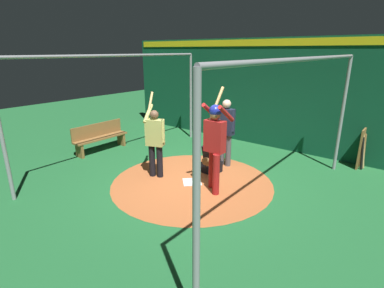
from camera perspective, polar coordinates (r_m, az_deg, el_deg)
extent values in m
plane|color=#216633|center=(7.02, 0.00, -7.41)|extent=(27.03, 27.03, 0.00)
cylinder|color=#B76033|center=(7.02, 0.00, -7.39)|extent=(3.76, 3.76, 0.01)
cube|color=white|center=(7.01, 0.00, -7.32)|extent=(0.59, 0.59, 0.01)
cylinder|color=maroon|center=(6.32, 4.66, -5.91)|extent=(0.15, 0.15, 0.91)
cylinder|color=maroon|center=(6.64, 3.88, -4.68)|extent=(0.15, 0.15, 0.91)
cube|color=#B21E1E|center=(6.21, 4.42, 1.49)|extent=(0.22, 0.44, 0.68)
cylinder|color=#B21E1E|center=(6.07, 6.62, 5.83)|extent=(0.55, 0.09, 0.42)
cylinder|color=#B21E1E|center=(6.28, 3.54, 6.32)|extent=(0.55, 0.09, 0.42)
sphere|color=#9E704C|center=(6.10, 4.53, 5.78)|extent=(0.23, 0.23, 0.23)
sphere|color=navy|center=(6.09, 4.54, 6.38)|extent=(0.26, 0.26, 0.26)
cylinder|color=tan|center=(6.32, 4.69, 7.54)|extent=(0.54, 0.06, 0.73)
cube|color=black|center=(7.55, 3.85, -4.39)|extent=(0.40, 0.40, 0.29)
cube|color=black|center=(7.39, 3.73, -1.87)|extent=(0.31, 0.40, 0.47)
sphere|color=beige|center=(7.27, 3.69, 0.51)|extent=(0.22, 0.22, 0.22)
cube|color=gray|center=(7.19, 3.24, 0.33)|extent=(0.03, 0.20, 0.20)
ellipsoid|color=brown|center=(7.18, 2.82, -3.45)|extent=(0.12, 0.28, 0.22)
cylinder|color=#4C4C51|center=(7.90, 7.00, -1.26)|extent=(0.15, 0.15, 0.86)
cylinder|color=#4C4C51|center=(8.00, 5.78, -0.97)|extent=(0.15, 0.15, 0.86)
cube|color=#1E2338|center=(7.74, 6.58, 4.31)|extent=(0.22, 0.42, 0.68)
cylinder|color=#1E2338|center=(7.62, 7.88, 4.47)|extent=(0.09, 0.09, 0.57)
cylinder|color=#1E2338|center=(7.83, 5.34, 4.91)|extent=(0.09, 0.09, 0.57)
sphere|color=beige|center=(7.64, 6.70, 7.69)|extent=(0.22, 0.22, 0.22)
cylinder|color=black|center=(7.21, -6.25, -3.36)|extent=(0.15, 0.15, 0.80)
cylinder|color=black|center=(7.29, -7.69, -3.18)|extent=(0.15, 0.15, 0.80)
cube|color=tan|center=(7.03, -7.19, 2.21)|extent=(0.36, 0.47, 0.63)
cylinder|color=tan|center=(6.94, -5.69, 2.48)|extent=(0.09, 0.09, 0.53)
cylinder|color=tan|center=(7.10, -8.48, 5.84)|extent=(0.47, 0.25, 0.41)
sphere|color=brown|center=(6.93, -7.33, 5.65)|extent=(0.21, 0.21, 0.21)
cylinder|color=tan|center=(7.15, -8.25, 6.85)|extent=(0.45, 0.22, 0.74)
cube|color=#0F472D|center=(9.70, 14.23, 9.42)|extent=(0.20, 11.03, 3.34)
cube|color=yellow|center=(9.52, 14.66, 18.44)|extent=(0.03, 10.81, 0.20)
cylinder|color=gray|center=(10.29, -0.24, 8.99)|extent=(0.08, 0.08, 2.84)
cylinder|color=gray|center=(6.84, -32.93, 1.67)|extent=(0.08, 0.08, 2.84)
cylinder|color=gray|center=(8.24, 26.95, 4.88)|extent=(0.08, 0.08, 2.84)
cylinder|color=gray|center=(2.99, 0.84, -13.71)|extent=(0.08, 0.08, 2.84)
cylinder|color=gray|center=(8.07, -14.04, 16.25)|extent=(5.92, 0.07, 0.07)
cylinder|color=gray|center=(5.22, 21.91, 15.01)|extent=(5.92, 0.07, 0.07)
cube|color=olive|center=(8.93, 29.88, -0.68)|extent=(0.58, 0.04, 1.05)
cylinder|color=black|center=(9.13, 30.35, -1.05)|extent=(0.06, 0.13, 0.85)
cylinder|color=olive|center=(9.01, 30.25, -1.10)|extent=(0.06, 0.12, 0.90)
cylinder|color=tan|center=(8.89, 30.13, -1.28)|extent=(0.06, 0.18, 0.90)
cylinder|color=black|center=(8.79, 29.99, -1.61)|extent=(0.06, 0.14, 0.86)
cube|color=olive|center=(9.43, -17.14, 1.17)|extent=(1.74, 0.36, 0.05)
cube|color=olive|center=(9.50, -17.82, 2.64)|extent=(1.74, 0.04, 0.40)
cube|color=olive|center=(9.91, -13.50, 0.91)|extent=(0.08, 0.32, 0.40)
cube|color=olive|center=(9.11, -20.84, -1.26)|extent=(0.08, 0.32, 0.40)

